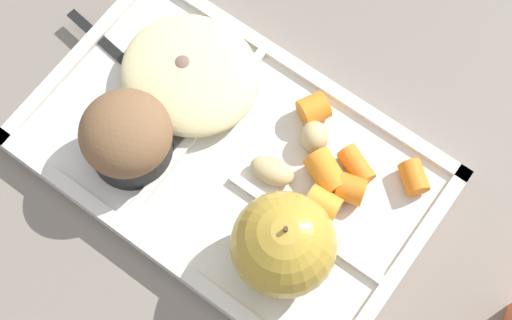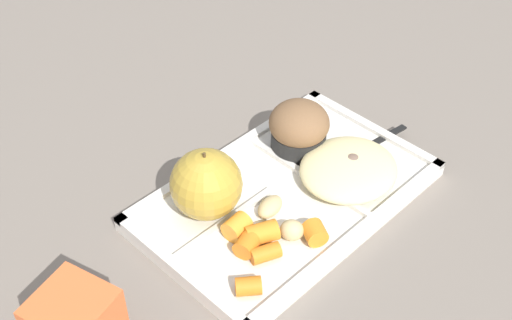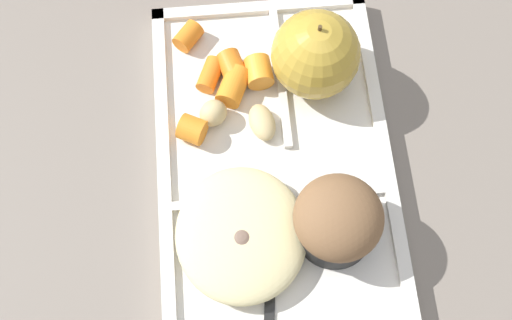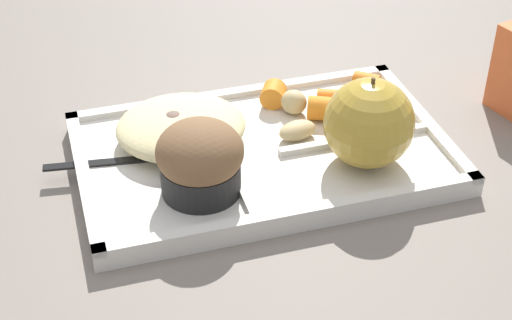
% 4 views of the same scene
% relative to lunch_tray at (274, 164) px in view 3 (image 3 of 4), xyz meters
% --- Properties ---
extents(ground, '(6.00, 6.00, 0.00)m').
position_rel_lunch_tray_xyz_m(ground, '(0.00, -0.00, -0.01)').
color(ground, slate).
extents(lunch_tray, '(0.36, 0.22, 0.02)m').
position_rel_lunch_tray_xyz_m(lunch_tray, '(0.00, 0.00, 0.00)').
color(lunch_tray, silver).
rests_on(lunch_tray, ground).
extents(green_apple, '(0.08, 0.08, 0.09)m').
position_rel_lunch_tray_xyz_m(green_apple, '(-0.09, 0.05, 0.05)').
color(green_apple, '#B79333').
rests_on(green_apple, lunch_tray).
extents(bran_muffin, '(0.08, 0.08, 0.07)m').
position_rel_lunch_tray_xyz_m(bran_muffin, '(0.07, 0.05, 0.04)').
color(bran_muffin, black).
rests_on(bran_muffin, lunch_tray).
extents(carrot_slice_center, '(0.04, 0.04, 0.02)m').
position_rel_lunch_tray_xyz_m(carrot_slice_center, '(-0.08, -0.03, 0.02)').
color(carrot_slice_center, orange).
rests_on(carrot_slice_center, lunch_tray).
extents(carrot_slice_diagonal, '(0.03, 0.03, 0.02)m').
position_rel_lunch_tray_xyz_m(carrot_slice_diagonal, '(-0.14, -0.07, 0.02)').
color(carrot_slice_diagonal, orange).
rests_on(carrot_slice_diagonal, lunch_tray).
extents(carrot_slice_tilted, '(0.04, 0.03, 0.02)m').
position_rel_lunch_tray_xyz_m(carrot_slice_tilted, '(-0.09, -0.05, 0.02)').
color(carrot_slice_tilted, orange).
rests_on(carrot_slice_tilted, lunch_tray).
extents(carrot_slice_back, '(0.03, 0.03, 0.03)m').
position_rel_lunch_tray_xyz_m(carrot_slice_back, '(-0.03, -0.08, 0.02)').
color(carrot_slice_back, orange).
rests_on(carrot_slice_back, lunch_tray).
extents(carrot_slice_edge, '(0.03, 0.03, 0.03)m').
position_rel_lunch_tray_xyz_m(carrot_slice_edge, '(-0.09, -0.01, 0.02)').
color(carrot_slice_edge, orange).
rests_on(carrot_slice_edge, lunch_tray).
extents(carrot_slice_near_corner, '(0.03, 0.03, 0.02)m').
position_rel_lunch_tray_xyz_m(carrot_slice_near_corner, '(-0.10, -0.03, 0.02)').
color(carrot_slice_near_corner, orange).
rests_on(carrot_slice_near_corner, lunch_tray).
extents(potato_chunk_large, '(0.04, 0.03, 0.02)m').
position_rel_lunch_tray_xyz_m(potato_chunk_large, '(-0.04, -0.01, 0.02)').
color(potato_chunk_large, tan).
rests_on(potato_chunk_large, lunch_tray).
extents(potato_chunk_golden, '(0.04, 0.04, 0.03)m').
position_rel_lunch_tray_xyz_m(potato_chunk_golden, '(-0.05, -0.05, 0.02)').
color(potato_chunk_golden, tan).
rests_on(potato_chunk_golden, lunch_tray).
extents(egg_noodle_pile, '(0.13, 0.12, 0.03)m').
position_rel_lunch_tray_xyz_m(egg_noodle_pile, '(0.07, -0.04, 0.02)').
color(egg_noodle_pile, beige).
rests_on(egg_noodle_pile, lunch_tray).
extents(meatball_center, '(0.03, 0.03, 0.03)m').
position_rel_lunch_tray_xyz_m(meatball_center, '(0.07, -0.04, 0.02)').
color(meatball_center, brown).
rests_on(meatball_center, lunch_tray).
extents(meatball_back, '(0.03, 0.03, 0.03)m').
position_rel_lunch_tray_xyz_m(meatball_back, '(0.08, -0.04, 0.02)').
color(meatball_back, '#755B4C').
rests_on(meatball_back, lunch_tray).
extents(plastic_fork, '(0.16, 0.04, 0.00)m').
position_rel_lunch_tray_xyz_m(plastic_fork, '(0.11, -0.02, 0.01)').
color(plastic_fork, black).
rests_on(plastic_fork, lunch_tray).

